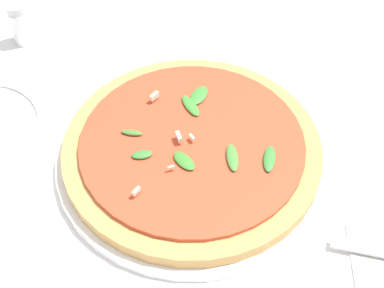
# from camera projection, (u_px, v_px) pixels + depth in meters

# --- Properties ---
(ground_plane) EXTENTS (6.00, 6.00, 0.00)m
(ground_plane) POSITION_uv_depth(u_px,v_px,m) (227.00, 170.00, 0.68)
(ground_plane) COLOR white
(pizza_arugula_main) EXTENTS (0.34, 0.34, 0.05)m
(pizza_arugula_main) POSITION_uv_depth(u_px,v_px,m) (192.00, 151.00, 0.68)
(pizza_arugula_main) COLOR white
(pizza_arugula_main) RESTS_ON ground_plane
(shaker_pepper) EXTENTS (0.03, 0.03, 0.07)m
(shaker_pepper) POSITION_uv_depth(u_px,v_px,m) (21.00, 24.00, 0.82)
(shaker_pepper) COLOR silver
(shaker_pepper) RESTS_ON ground_plane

